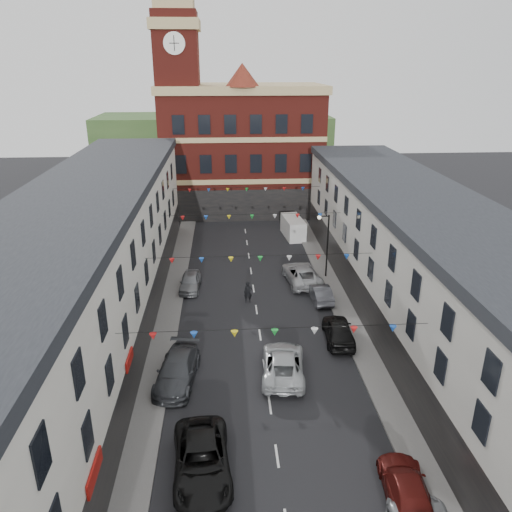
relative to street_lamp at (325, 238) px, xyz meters
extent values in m
plane|color=black|center=(-6.55, -14.00, -3.90)|extent=(160.00, 160.00, 0.00)
cube|color=#605E5B|center=(-13.45, -12.00, -3.83)|extent=(1.80, 64.00, 0.15)
cube|color=#605E5B|center=(0.35, -12.00, -3.83)|extent=(1.80, 64.00, 0.15)
cube|color=silver|center=(-18.35, -13.00, 1.10)|extent=(8.00, 56.00, 10.00)
cube|color=black|center=(-18.35, -13.00, 6.45)|extent=(8.40, 56.00, 0.70)
cube|color=black|center=(-14.30, -13.00, -2.30)|extent=(0.12, 56.00, 3.20)
cube|color=beige|center=(5.25, -13.00, 0.60)|extent=(8.00, 56.00, 9.00)
cube|color=black|center=(5.25, -13.00, 5.45)|extent=(8.40, 56.00, 0.70)
cube|color=black|center=(1.20, -13.00, -2.30)|extent=(0.12, 56.00, 3.20)
cube|color=maroon|center=(-6.55, 24.00, 3.60)|extent=(20.00, 12.00, 15.00)
cube|color=tan|center=(-6.55, 24.00, 11.60)|extent=(20.60, 12.60, 1.00)
cone|color=maroon|center=(-6.55, 19.00, 13.30)|extent=(4.00, 4.00, 2.60)
cube|color=maroon|center=(-14.05, 21.00, 8.10)|extent=(5.00, 5.00, 24.00)
cube|color=tan|center=(-14.05, 21.00, 18.60)|extent=(5.60, 5.60, 1.20)
cube|color=tan|center=(-14.05, 21.00, 20.70)|extent=(4.40, 4.40, 3.00)
cylinder|color=white|center=(-14.05, 18.45, 16.60)|extent=(2.40, 0.12, 2.40)
cube|color=#325326|center=(-10.55, 48.00, 1.10)|extent=(40.00, 14.00, 10.00)
cylinder|color=black|center=(0.25, 0.00, -0.90)|extent=(0.14, 0.14, 6.00)
cylinder|color=black|center=(-0.15, 0.00, 2.00)|extent=(0.90, 0.10, 0.10)
sphere|color=beige|center=(-0.60, 0.00, 1.90)|extent=(0.36, 0.36, 0.36)
imported|color=black|center=(-10.26, -22.89, -3.10)|extent=(3.09, 5.99, 1.62)
imported|color=#393C40|center=(-12.05, -15.30, -3.10)|extent=(2.94, 5.78, 1.61)
imported|color=gray|center=(-12.05, -1.74, -3.19)|extent=(1.88, 4.28, 1.43)
imported|color=#571411|center=(-1.05, -25.07, -3.21)|extent=(2.40, 4.97, 1.39)
imported|color=black|center=(-1.05, -11.14, -3.09)|extent=(2.20, 4.88, 1.63)
imported|color=#414348|center=(-1.18, -4.58, -3.21)|extent=(1.73, 4.27, 1.38)
imported|color=#A8A9AC|center=(-2.15, -0.91, -3.08)|extent=(3.34, 6.18, 1.65)
imported|color=#B9BEC1|center=(-5.43, -14.97, -3.12)|extent=(3.18, 5.87, 1.56)
cube|color=silver|center=(-1.23, 11.74, -2.82)|extent=(2.37, 5.07, 2.17)
imported|color=black|center=(-7.15, -4.63, -3.00)|extent=(0.67, 0.45, 1.81)
camera|label=1|loc=(-8.88, -41.65, 14.60)|focal=35.00mm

